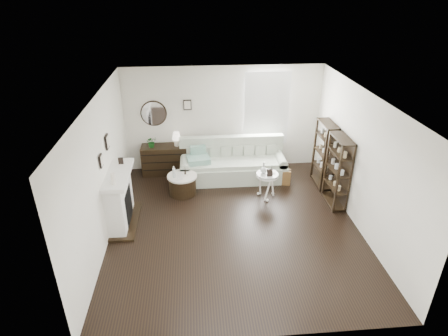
{
  "coord_description": "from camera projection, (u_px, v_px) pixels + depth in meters",
  "views": [
    {
      "loc": [
        -0.76,
        -6.35,
        4.56
      ],
      "look_at": [
        -0.15,
        0.8,
        0.92
      ],
      "focal_mm": 30.0,
      "sensor_mm": 36.0,
      "label": 1
    }
  ],
  "objects": [
    {
      "name": "flask_ped",
      "position": [
        264.0,
        168.0,
        8.42
      ],
      "size": [
        0.15,
        0.15,
        0.28
      ],
      "primitive_type": null,
      "color": "silver",
      "rests_on": "pedestal_table"
    },
    {
      "name": "pedestal_table",
      "position": [
        267.0,
        176.0,
        8.5
      ],
      "size": [
        0.51,
        0.51,
        0.62
      ],
      "rotation": [
        0.0,
        0.0,
        -0.05
      ],
      "color": "white",
      "rests_on": "ground"
    },
    {
      "name": "table_lamp",
      "position": [
        177.0,
        139.0,
        9.44
      ],
      "size": [
        0.3,
        0.3,
        0.36
      ],
      "primitive_type": null,
      "rotation": [
        0.0,
        0.0,
        -0.42
      ],
      "color": "#F2E1CC",
      "rests_on": "dresser"
    },
    {
      "name": "shelf_unit_near",
      "position": [
        338.0,
        172.0,
        8.15
      ],
      "size": [
        0.3,
        0.8,
        1.6
      ],
      "color": "black",
      "rests_on": "ground"
    },
    {
      "name": "suitcase",
      "position": [
        279.0,
        177.0,
        9.24
      ],
      "size": [
        0.59,
        0.29,
        0.37
      ],
      "primitive_type": "cube",
      "rotation": [
        0.0,
        0.0,
        -0.19
      ],
      "color": "brown",
      "rests_on": "ground"
    },
    {
      "name": "dresser",
      "position": [
        165.0,
        160.0,
        9.67
      ],
      "size": [
        1.15,
        0.49,
        0.77
      ],
      "color": "black",
      "rests_on": "ground"
    },
    {
      "name": "sofa",
      "position": [
        232.0,
        165.0,
        9.47
      ],
      "size": [
        2.63,
        0.91,
        1.02
      ],
      "color": "beige",
      "rests_on": "ground"
    },
    {
      "name": "shelf_unit_far",
      "position": [
        324.0,
        154.0,
        8.95
      ],
      "size": [
        0.3,
        0.8,
        1.6
      ],
      "color": "black",
      "rests_on": "ground"
    },
    {
      "name": "quilt",
      "position": [
        198.0,
        160.0,
        9.17
      ],
      "size": [
        0.61,
        0.53,
        0.14
      ],
      "primitive_type": "cube",
      "rotation": [
        0.0,
        0.0,
        0.15
      ],
      "color": "#28936F",
      "rests_on": "sofa"
    },
    {
      "name": "fireplace",
      "position": [
        120.0,
        200.0,
        7.61
      ],
      "size": [
        0.5,
        1.4,
        1.84
      ],
      "color": "white",
      "rests_on": "ground"
    },
    {
      "name": "room",
      "position": [
        252.0,
        109.0,
        9.5
      ],
      "size": [
        5.5,
        5.5,
        5.5
      ],
      "color": "black",
      "rests_on": "ground"
    },
    {
      "name": "eiffel_ped",
      "position": [
        272.0,
        169.0,
        8.47
      ],
      "size": [
        0.11,
        0.11,
        0.17
      ],
      "primitive_type": null,
      "rotation": [
        0.0,
        0.0,
        -0.13
      ],
      "color": "black",
      "rests_on": "pedestal_table"
    },
    {
      "name": "card_frame_ped",
      "position": [
        270.0,
        173.0,
        8.32
      ],
      "size": [
        0.13,
        0.06,
        0.18
      ],
      "primitive_type": "cube",
      "rotation": [
        -0.21,
        0.0,
        0.04
      ],
      "color": "black",
      "rests_on": "pedestal_table"
    },
    {
      "name": "drum_table",
      "position": [
        182.0,
        184.0,
        8.78
      ],
      "size": [
        0.69,
        0.69,
        0.48
      ],
      "rotation": [
        0.0,
        0.0,
        -0.36
      ],
      "color": "black",
      "rests_on": "ground"
    },
    {
      "name": "bottle_drum",
      "position": [
        174.0,
        172.0,
        8.53
      ],
      "size": [
        0.07,
        0.07,
        0.29
      ],
      "primitive_type": "cylinder",
      "color": "silver",
      "rests_on": "drum_table"
    },
    {
      "name": "potted_plant",
      "position": [
        152.0,
        142.0,
        9.37
      ],
      "size": [
        0.31,
        0.29,
        0.28
      ],
      "primitive_type": "imported",
      "rotation": [
        0.0,
        0.0,
        0.33
      ],
      "color": "#164F17",
      "rests_on": "dresser"
    },
    {
      "name": "card_frame_drum",
      "position": [
        180.0,
        176.0,
        8.48
      ],
      "size": [
        0.14,
        0.07,
        0.18
      ],
      "primitive_type": "cube",
      "rotation": [
        -0.21,
        0.0,
        0.11
      ],
      "color": "white",
      "rests_on": "drum_table"
    },
    {
      "name": "eiffel_drum",
      "position": [
        185.0,
        171.0,
        8.68
      ],
      "size": [
        0.13,
        0.13,
        0.18
      ],
      "primitive_type": null,
      "rotation": [
        0.0,
        0.0,
        -0.3
      ],
      "color": "black",
      "rests_on": "drum_table"
    }
  ]
}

